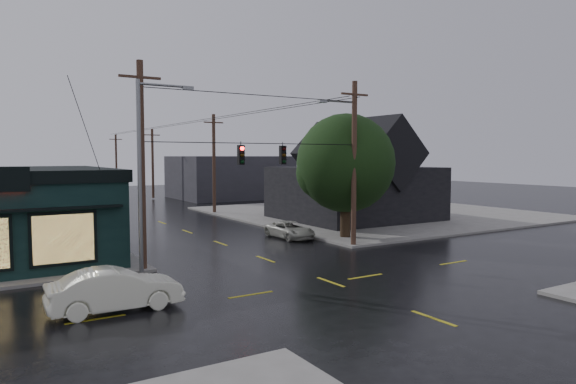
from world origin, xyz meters
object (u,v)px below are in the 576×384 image
sedan_cream (116,290)px  suv_silver (290,230)px  utility_pole_nw (144,271)px  utility_pole_ne (353,247)px  corner_tree (346,163)px

sedan_cream → suv_silver: bearing=-51.8°
utility_pole_nw → sedan_cream: size_ratio=2.16×
utility_pole_nw → suv_silver: bearing=23.1°
utility_pole_nw → sedan_cream: utility_pole_nw is taller
utility_pole_ne → utility_pole_nw: bearing=180.0°
corner_tree → sedan_cream: corner_tree is taller
utility_pole_ne → suv_silver: bearing=108.5°
utility_pole_nw → utility_pole_ne: bearing=0.0°
corner_tree → utility_pole_nw: corner_tree is taller
corner_tree → utility_pole_ne: corner_tree is taller
utility_pole_ne → sedan_cream: utility_pole_ne is taller
sedan_cream → suv_silver: (14.04, 10.70, -0.20)m
suv_silver → sedan_cream: bearing=-144.2°
utility_pole_nw → utility_pole_ne: 13.00m
utility_pole_nw → sedan_cream: bearing=-114.5°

